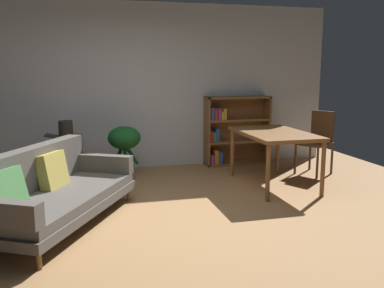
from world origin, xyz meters
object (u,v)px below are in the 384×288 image
(fabric_couch, at_px, (49,190))
(bookshelf, at_px, (233,131))
(dining_table, at_px, (274,137))
(media_console, at_px, (69,160))
(open_laptop, at_px, (62,137))
(potted_floor_plant, at_px, (124,144))
(dining_chair_near, at_px, (317,139))
(desk_speaker, at_px, (66,131))

(fabric_couch, height_order, bookshelf, bookshelf)
(dining_table, bearing_deg, bookshelf, 92.58)
(media_console, height_order, dining_table, dining_table)
(fabric_couch, distance_m, open_laptop, 1.97)
(fabric_couch, relative_size, potted_floor_plant, 2.78)
(bookshelf, bearing_deg, dining_chair_near, -43.04)
(fabric_couch, xyz_separation_m, desk_speaker, (0.13, 1.67, 0.39))
(fabric_couch, xyz_separation_m, bookshelf, (2.88, 2.31, 0.20))
(dining_chair_near, bearing_deg, dining_table, -152.73)
(media_console, relative_size, open_laptop, 2.33)
(media_console, height_order, open_laptop, open_laptop)
(fabric_couch, relative_size, open_laptop, 4.80)
(potted_floor_plant, relative_size, dining_chair_near, 0.81)
(fabric_couch, distance_m, potted_floor_plant, 1.95)
(open_laptop, height_order, dining_chair_near, dining_chair_near)
(dining_chair_near, bearing_deg, fabric_couch, -161.44)
(potted_floor_plant, bearing_deg, dining_chair_near, -7.11)
(media_console, bearing_deg, dining_table, -20.06)
(fabric_couch, relative_size, media_console, 2.06)
(desk_speaker, xyz_separation_m, dining_chair_near, (3.80, -0.35, -0.21))
(media_console, relative_size, dining_chair_near, 1.10)
(open_laptop, bearing_deg, bookshelf, 7.21)
(dining_chair_near, distance_m, bookshelf, 1.44)
(fabric_couch, height_order, potted_floor_plant, fabric_couch)
(fabric_couch, bearing_deg, media_console, 85.44)
(fabric_couch, distance_m, media_console, 1.84)
(fabric_couch, xyz_separation_m, open_laptop, (0.07, 1.95, 0.26))
(potted_floor_plant, relative_size, bookshelf, 0.68)
(media_console, distance_m, open_laptop, 0.36)
(open_laptop, relative_size, dining_chair_near, 0.47)
(bookshelf, bearing_deg, dining_table, -87.42)
(dining_table, bearing_deg, open_laptop, 158.47)
(media_console, distance_m, potted_floor_plant, 0.85)
(media_console, height_order, desk_speaker, desk_speaker)
(desk_speaker, relative_size, dining_table, 0.21)
(fabric_couch, bearing_deg, potted_floor_plant, 60.59)
(open_laptop, bearing_deg, desk_speaker, -76.88)
(potted_floor_plant, bearing_deg, media_console, 169.98)
(open_laptop, height_order, bookshelf, bookshelf)
(dining_table, xyz_separation_m, dining_chair_near, (0.99, 0.51, -0.14))
(potted_floor_plant, relative_size, dining_table, 0.57)
(open_laptop, xyz_separation_m, dining_table, (2.88, -1.14, 0.06))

